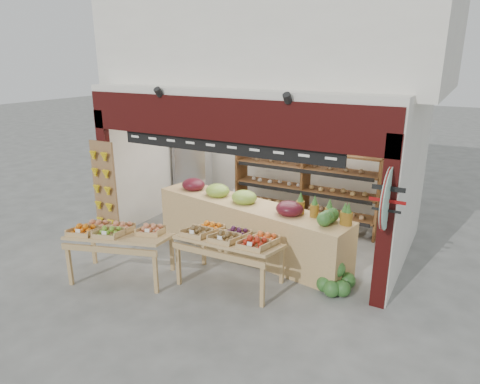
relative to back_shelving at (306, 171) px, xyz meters
name	(u,v)px	position (x,y,z in m)	size (l,w,h in m)	color
ground	(250,244)	(-0.57, -1.53, -1.25)	(60.00, 60.00, 0.00)	#62625E
shop_structure	(287,42)	(-0.57, 0.09, 2.67)	(6.36, 5.12, 5.40)	white
banana_board	(104,187)	(-3.30, -2.70, -0.13)	(0.60, 0.15, 1.80)	olive
gift_sign	(388,198)	(2.18, -2.67, 0.50)	(0.04, 0.93, 0.92)	silver
back_shelving	(306,171)	(0.00, 0.00, 0.00)	(3.26, 0.53, 1.99)	brown
refrigerator	(194,169)	(-2.90, -0.09, -0.29)	(0.75, 0.75, 1.93)	silver
cardboard_stack	(207,210)	(-2.08, -0.79, -1.03)	(0.95, 0.69, 0.61)	beige
mid_counter	(248,226)	(-0.41, -1.90, -0.70)	(4.10, 1.47, 1.24)	tan
display_table_left	(115,233)	(-1.95, -3.80, -0.45)	(1.81, 1.37, 1.03)	tan
display_table_right	(230,239)	(-0.11, -3.09, -0.43)	(1.67, 0.97, 1.04)	tan
watermelon_pile	(333,278)	(1.44, -2.44, -1.05)	(0.66, 0.67, 0.51)	#17461A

